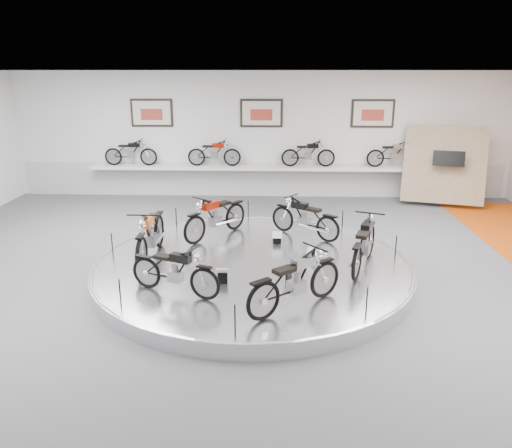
{
  "coord_description": "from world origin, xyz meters",
  "views": [
    {
      "loc": [
        0.41,
        -9.13,
        4.05
      ],
      "look_at": [
        0.06,
        0.6,
        1.01
      ],
      "focal_mm": 35.0,
      "sensor_mm": 36.0,
      "label": 1
    }
  ],
  "objects_px": {
    "bike_b": "(216,216)",
    "bike_c": "(150,234)",
    "shelf": "(261,168)",
    "bike_a": "(305,217)",
    "bike_f": "(364,243)",
    "bike_d": "(174,270)",
    "bike_e": "(296,280)",
    "display_platform": "(253,268)"
  },
  "relations": [
    {
      "from": "bike_a",
      "to": "bike_c",
      "type": "relative_size",
      "value": 0.85
    },
    {
      "from": "shelf",
      "to": "bike_c",
      "type": "height_order",
      "value": "bike_c"
    },
    {
      "from": "bike_c",
      "to": "display_platform",
      "type": "bearing_deg",
      "value": 87.68
    },
    {
      "from": "bike_a",
      "to": "bike_b",
      "type": "relative_size",
      "value": 0.93
    },
    {
      "from": "bike_d",
      "to": "bike_f",
      "type": "height_order",
      "value": "bike_f"
    },
    {
      "from": "bike_c",
      "to": "bike_d",
      "type": "xyz_separation_m",
      "value": [
        0.81,
        -1.64,
        -0.11
      ]
    },
    {
      "from": "bike_a",
      "to": "bike_c",
      "type": "bearing_deg",
      "value": 63.16
    },
    {
      "from": "bike_b",
      "to": "bike_f",
      "type": "height_order",
      "value": "bike_f"
    },
    {
      "from": "display_platform",
      "to": "shelf",
      "type": "xyz_separation_m",
      "value": [
        0.0,
        6.4,
        0.85
      ]
    },
    {
      "from": "bike_b",
      "to": "bike_e",
      "type": "bearing_deg",
      "value": 62.19
    },
    {
      "from": "bike_c",
      "to": "bike_e",
      "type": "distance_m",
      "value": 3.56
    },
    {
      "from": "bike_d",
      "to": "bike_c",
      "type": "bearing_deg",
      "value": 138.36
    },
    {
      "from": "display_platform",
      "to": "bike_c",
      "type": "relative_size",
      "value": 3.45
    },
    {
      "from": "bike_e",
      "to": "bike_f",
      "type": "bearing_deg",
      "value": 12.35
    },
    {
      "from": "display_platform",
      "to": "shelf",
      "type": "distance_m",
      "value": 6.46
    },
    {
      "from": "bike_a",
      "to": "bike_d",
      "type": "xyz_separation_m",
      "value": [
        -2.42,
        -3.19,
        -0.03
      ]
    },
    {
      "from": "bike_b",
      "to": "bike_c",
      "type": "relative_size",
      "value": 0.92
    },
    {
      "from": "bike_f",
      "to": "bike_d",
      "type": "bearing_deg",
      "value": 131.65
    },
    {
      "from": "display_platform",
      "to": "bike_b",
      "type": "distance_m",
      "value": 1.92
    },
    {
      "from": "bike_a",
      "to": "bike_c",
      "type": "distance_m",
      "value": 3.58
    },
    {
      "from": "shelf",
      "to": "bike_c",
      "type": "xyz_separation_m",
      "value": [
        -2.08,
        -6.31,
        -0.15
      ]
    },
    {
      "from": "display_platform",
      "to": "bike_c",
      "type": "height_order",
      "value": "bike_c"
    },
    {
      "from": "shelf",
      "to": "bike_c",
      "type": "distance_m",
      "value": 6.65
    },
    {
      "from": "bike_b",
      "to": "bike_e",
      "type": "xyz_separation_m",
      "value": [
        1.7,
        -3.58,
        -0.01
      ]
    },
    {
      "from": "bike_b",
      "to": "bike_e",
      "type": "relative_size",
      "value": 1.02
    },
    {
      "from": "bike_b",
      "to": "shelf",
      "type": "bearing_deg",
      "value": -153.96
    },
    {
      "from": "bike_b",
      "to": "bike_c",
      "type": "bearing_deg",
      "value": -1.68
    },
    {
      "from": "shelf",
      "to": "bike_b",
      "type": "relative_size",
      "value": 6.43
    },
    {
      "from": "display_platform",
      "to": "bike_e",
      "type": "bearing_deg",
      "value": -68.96
    },
    {
      "from": "shelf",
      "to": "bike_f",
      "type": "height_order",
      "value": "bike_f"
    },
    {
      "from": "bike_a",
      "to": "bike_f",
      "type": "distance_m",
      "value": 2.13
    },
    {
      "from": "bike_d",
      "to": "bike_a",
      "type": "bearing_deg",
      "value": 74.96
    },
    {
      "from": "bike_e",
      "to": "bike_f",
      "type": "relative_size",
      "value": 0.97
    },
    {
      "from": "bike_a",
      "to": "bike_d",
      "type": "bearing_deg",
      "value": 90.31
    },
    {
      "from": "bike_c",
      "to": "bike_f",
      "type": "height_order",
      "value": "bike_c"
    },
    {
      "from": "bike_e",
      "to": "display_platform",
      "type": "bearing_deg",
      "value": 71.21
    },
    {
      "from": "bike_a",
      "to": "bike_f",
      "type": "xyz_separation_m",
      "value": [
        1.05,
        -1.85,
        0.04
      ]
    },
    {
      "from": "shelf",
      "to": "bike_a",
      "type": "xyz_separation_m",
      "value": [
        1.14,
        -4.76,
        -0.23
      ]
    },
    {
      "from": "bike_a",
      "to": "bike_e",
      "type": "xyz_separation_m",
      "value": [
        -0.36,
        -3.66,
        0.03
      ]
    },
    {
      "from": "bike_a",
      "to": "bike_b",
      "type": "height_order",
      "value": "bike_b"
    },
    {
      "from": "bike_c",
      "to": "bike_e",
      "type": "relative_size",
      "value": 1.11
    },
    {
      "from": "bike_b",
      "to": "bike_c",
      "type": "distance_m",
      "value": 1.87
    }
  ]
}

